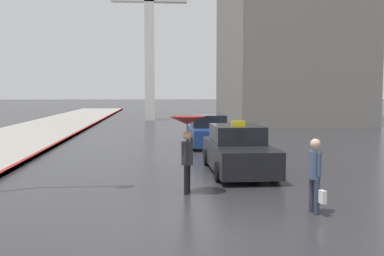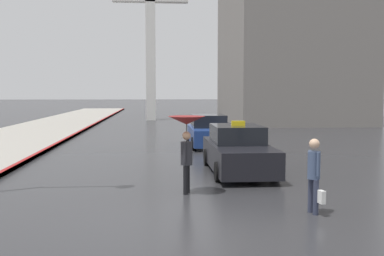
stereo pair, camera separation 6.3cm
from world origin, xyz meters
name	(u,v)px [view 1 (the left image)]	position (x,y,z in m)	size (l,w,h in m)	color
ground_plane	(190,227)	(0.00, 0.00, 0.00)	(300.00, 300.00, 0.00)	#2D2D30
taxi	(238,151)	(2.05, 5.90, 0.71)	(1.91, 4.80, 1.71)	black
sedan_red	(208,132)	(1.92, 12.95, 0.70)	(1.91, 4.21, 1.54)	navy
pedestrian_with_umbrella	(187,133)	(0.16, 2.90, 1.59)	(0.95, 0.95, 2.03)	black
pedestrian_man	(315,172)	(2.79, 0.74, 0.92)	(0.32, 0.55, 1.65)	#2D3347
monument_cross	(149,24)	(-1.09, 33.62, 8.92)	(6.92, 0.90, 15.73)	white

